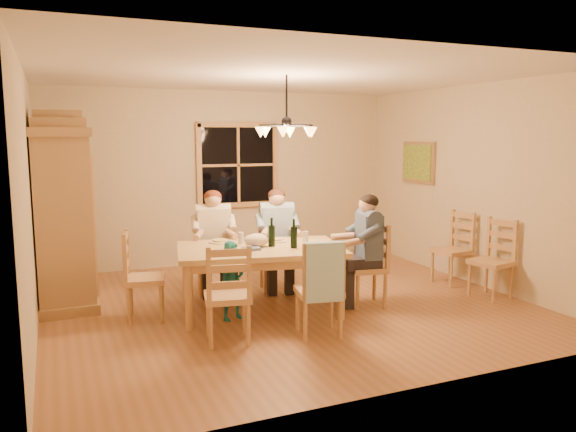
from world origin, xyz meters
name	(u,v)px	position (x,y,z in m)	size (l,w,h in m)	color
floor	(287,304)	(0.00, 0.00, 0.00)	(5.50, 5.50, 0.00)	#956136
ceiling	(287,75)	(0.00, 0.00, 2.70)	(5.50, 5.00, 0.02)	white
wall_back	(225,178)	(0.00, 2.50, 1.35)	(5.50, 0.02, 2.70)	#C8B68D
wall_left	(29,204)	(-2.75, 0.00, 1.35)	(0.02, 5.00, 2.70)	#C8B68D
wall_right	(473,185)	(2.75, 0.00, 1.35)	(0.02, 5.00, 2.70)	#C8B68D
window	(238,165)	(0.20, 2.47, 1.55)	(1.30, 0.06, 1.30)	black
painting	(418,162)	(2.71, 1.20, 1.60)	(0.06, 0.78, 0.64)	olive
chandelier	(287,130)	(0.00, 0.00, 2.08)	(0.77, 0.68, 0.71)	black
armoire	(64,216)	(-2.42, 1.11, 1.06)	(0.66, 1.40, 2.30)	olive
dining_table	(260,255)	(-0.39, -0.15, 0.66)	(2.03, 1.46, 0.76)	#AE8A4D
chair_far_left	(214,270)	(-0.67, 0.79, 0.30)	(0.51, 0.50, 0.99)	tan
chair_far_right	(277,267)	(0.13, 0.64, 0.30)	(0.51, 0.50, 0.99)	tan
chair_near_left	(228,312)	(-1.01, -0.91, 0.30)	(0.51, 0.50, 0.99)	tan
chair_near_right	(319,306)	(-0.11, -1.09, 0.30)	(0.51, 0.50, 0.99)	tan
chair_end_left	(146,292)	(-1.65, 0.10, 0.30)	(0.50, 0.51, 0.99)	tan
chair_end_right	(366,280)	(0.87, -0.40, 0.30)	(0.50, 0.51, 0.99)	tan
adult_woman	(213,229)	(-0.67, 0.79, 0.84)	(0.45, 0.49, 0.87)	beige
adult_plaid_man	(277,227)	(0.13, 0.64, 0.84)	(0.45, 0.49, 0.87)	#306385
adult_slate_man	(367,236)	(0.87, -0.40, 0.84)	(0.49, 0.45, 0.87)	#425169
towel	(324,272)	(-0.14, -1.28, 0.70)	(0.38, 0.10, 0.58)	#9BC7D2
wine_bottle_a	(272,232)	(-0.26, -0.17, 0.93)	(0.08, 0.08, 0.33)	black
wine_bottle_b	(294,233)	(-0.05, -0.34, 0.93)	(0.08, 0.08, 0.33)	black
plate_woman	(220,242)	(-0.74, 0.28, 0.77)	(0.26, 0.26, 0.02)	white
plate_plaid	(277,241)	(-0.09, 0.09, 0.77)	(0.26, 0.26, 0.02)	white
plate_slate	(315,243)	(0.26, -0.24, 0.77)	(0.26, 0.26, 0.02)	white
wine_glass_a	(241,238)	(-0.54, 0.10, 0.83)	(0.06, 0.06, 0.14)	silver
wine_glass_b	(305,237)	(0.18, -0.14, 0.83)	(0.06, 0.06, 0.14)	silver
cap	(313,246)	(0.07, -0.57, 0.82)	(0.20, 0.20, 0.11)	#C8C285
napkin	(252,249)	(-0.54, -0.28, 0.78)	(0.18, 0.14, 0.03)	#55619B
cloth_bundle	(256,240)	(-0.43, -0.14, 0.84)	(0.28, 0.22, 0.15)	beige
child	(233,281)	(-0.76, -0.29, 0.44)	(0.32, 0.21, 0.88)	#18696F
chair_spare_front	(491,274)	(2.45, -0.74, 0.30)	(0.50, 0.52, 0.99)	tan
chair_spare_back	(451,262)	(2.45, 0.02, 0.30)	(0.46, 0.48, 0.99)	tan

